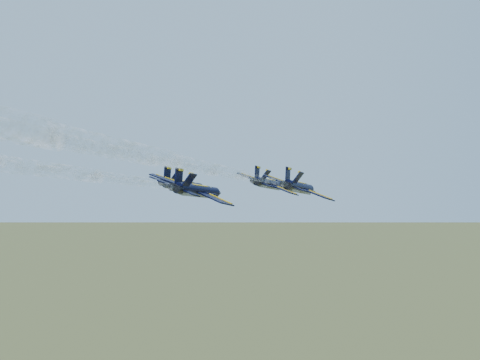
# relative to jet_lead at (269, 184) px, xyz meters

# --- Properties ---
(jet_lead) EXTENTS (11.77, 16.78, 5.07)m
(jet_lead) POSITION_rel_jet_lead_xyz_m (0.00, 0.00, 0.00)
(jet_lead) COLOR black
(jet_left) EXTENTS (11.77, 16.78, 5.07)m
(jet_left) POSITION_rel_jet_lead_xyz_m (-14.61, -10.09, 0.00)
(jet_left) COLOR black
(jet_right) EXTENTS (11.77, 16.78, 5.07)m
(jet_right) POSITION_rel_jet_lead_xyz_m (5.58, -14.43, 0.00)
(jet_right) COLOR black
(jet_slot) EXTENTS (11.77, 16.78, 5.07)m
(jet_slot) POSITION_rel_jet_lead_xyz_m (-9.78, -25.88, 0.00)
(jet_slot) COLOR black
(smoke_trail_lead) EXTENTS (25.03, 72.15, 2.62)m
(smoke_trail_lead) POSITION_rel_jet_lead_xyz_m (-17.35, -53.46, 0.03)
(smoke_trail_lead) COLOR white
(smoke_trail_right) EXTENTS (25.03, 72.15, 2.62)m
(smoke_trail_right) POSITION_rel_jet_lead_xyz_m (-11.77, -67.89, 0.03)
(smoke_trail_right) COLOR white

